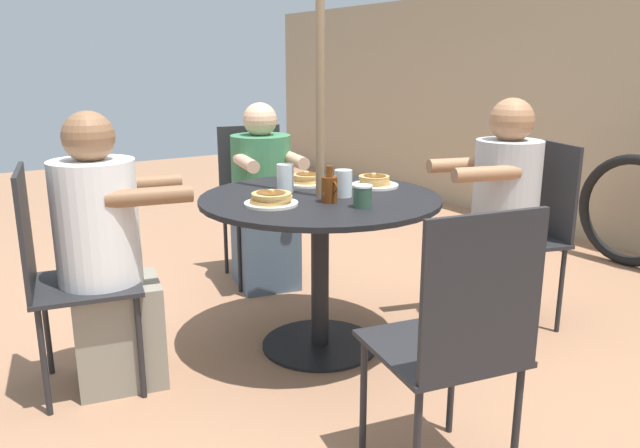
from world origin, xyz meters
The scene contains 17 objects.
ground_plane centered at (0.00, 0.00, 0.00)m, with size 12.00×12.00×0.00m, color #9E7051.
patio_table centered at (0.00, 0.00, 0.58)m, with size 1.09×1.09×0.73m.
umbrella_pole centered at (0.00, 0.00, 1.20)m, with size 0.04×0.04×2.40m, color #846B4C.
patio_chair_north centered at (-0.21, -1.08, 0.53)m, with size 0.49×0.49×0.93m.
diner_north centered at (-0.18, -0.91, 0.52)m, with size 0.41×0.55×1.14m.
patio_chair_east centered at (1.08, -0.21, 0.53)m, with size 0.49×0.49×0.93m.
patio_chair_south centered at (0.32, 1.06, 0.53)m, with size 0.52×0.52×0.93m.
diner_south centered at (0.27, 0.89, 0.53)m, with size 0.44×0.55×1.15m.
patio_chair_west centered at (-1.08, 0.22, 0.53)m, with size 0.49×0.49×0.93m.
diner_west centered at (-0.91, 0.18, 0.49)m, with size 0.56×0.43×1.09m.
pancake_plate_a centered at (-0.04, 0.34, 0.75)m, with size 0.23×0.23×0.06m.
pancake_plate_b centered at (-0.27, 0.09, 0.75)m, with size 0.23×0.23×0.06m.
pancake_plate_c centered at (0.04, -0.27, 0.76)m, with size 0.23×0.23×0.07m.
syrup_bottle centered at (0.13, -0.03, 0.79)m, with size 0.09×0.07×0.16m.
coffee_cup centered at (0.28, 0.03, 0.78)m, with size 0.08×0.08×0.09m.
drinking_glass_a centered at (-0.17, -0.08, 0.80)m, with size 0.08×0.08×0.13m, color silver.
drinking_glass_b centered at (0.06, 0.08, 0.79)m, with size 0.08×0.08×0.12m, color silver.
Camera 1 is at (2.31, -1.48, 1.33)m, focal length 35.00 mm.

